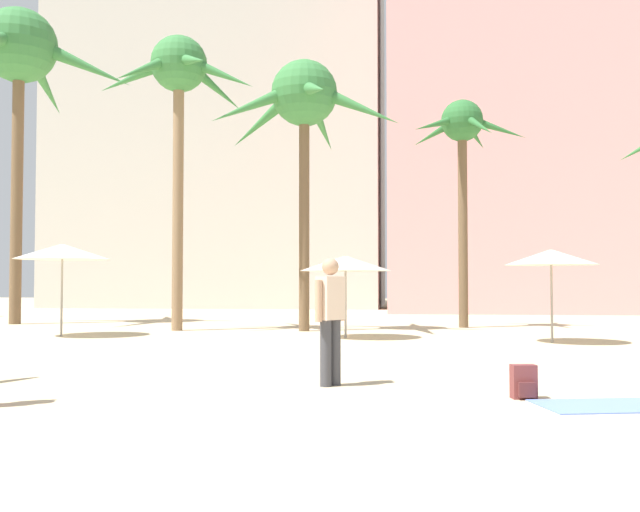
% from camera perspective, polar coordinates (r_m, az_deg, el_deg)
% --- Properties ---
extents(ground, '(120.00, 120.00, 0.00)m').
position_cam_1_polar(ground, '(6.40, -3.25, -15.12)').
color(ground, '#C6B28C').
extents(hotel_pink, '(19.40, 9.96, 19.97)m').
position_cam_1_polar(hotel_pink, '(39.95, 19.84, 10.33)').
color(hotel_pink, pink).
rests_on(hotel_pink, ground).
extents(hotel_tower_gray, '(19.57, 11.48, 34.16)m').
position_cam_1_polar(hotel_tower_gray, '(48.28, -7.31, 16.76)').
color(hotel_tower_gray, '#BCB7AD').
rests_on(hotel_tower_gray, ground).
extents(palm_tree_far_left, '(5.69, 6.01, 8.18)m').
position_cam_1_polar(palm_tree_far_left, '(22.09, -1.31, 11.96)').
color(palm_tree_far_left, brown).
rests_on(palm_tree_far_left, ground).
extents(palm_tree_center, '(8.09, 8.06, 11.20)m').
position_cam_1_polar(palm_tree_center, '(28.45, -22.82, 14.33)').
color(palm_tree_center, brown).
rests_on(palm_tree_center, ground).
extents(palm_tree_right, '(4.99, 4.68, 9.01)m').
position_cam_1_polar(palm_tree_right, '(22.93, -11.13, 13.46)').
color(palm_tree_right, '#896B4C').
rests_on(palm_tree_right, ground).
extents(palm_tree_far_right, '(3.74, 3.83, 7.40)m').
position_cam_1_polar(palm_tree_far_right, '(24.05, 11.28, 9.14)').
color(palm_tree_far_right, brown).
rests_on(palm_tree_far_right, ground).
extents(cafe_umbrella_0, '(2.53, 2.53, 2.50)m').
position_cam_1_polar(cafe_umbrella_0, '(20.66, -19.82, 0.33)').
color(cafe_umbrella_0, gray).
rests_on(cafe_umbrella_0, ground).
extents(cafe_umbrella_1, '(2.40, 2.40, 2.15)m').
position_cam_1_polar(cafe_umbrella_1, '(18.75, 2.04, -0.59)').
color(cafe_umbrella_1, gray).
rests_on(cafe_umbrella_1, ground).
extents(cafe_umbrella_3, '(2.21, 2.21, 2.25)m').
position_cam_1_polar(cafe_umbrella_3, '(18.11, 17.91, -0.10)').
color(cafe_umbrella_3, gray).
rests_on(cafe_umbrella_3, ground).
extents(beach_towel, '(2.02, 1.37, 0.01)m').
position_cam_1_polar(beach_towel, '(9.20, 22.64, -10.92)').
color(beach_towel, '#6684E0').
rests_on(beach_towel, ground).
extents(backpack, '(0.33, 0.28, 0.42)m').
position_cam_1_polar(backpack, '(9.36, 15.91, -9.64)').
color(backpack, brown).
rests_on(backpack, ground).
extents(person_near_left, '(0.42, 0.55, 1.79)m').
position_cam_1_polar(person_near_left, '(10.06, 0.83, -4.74)').
color(person_near_left, '#3D3D42').
rests_on(person_near_left, ground).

